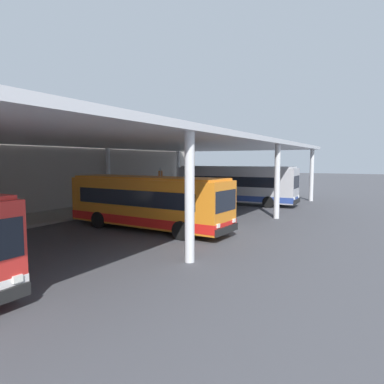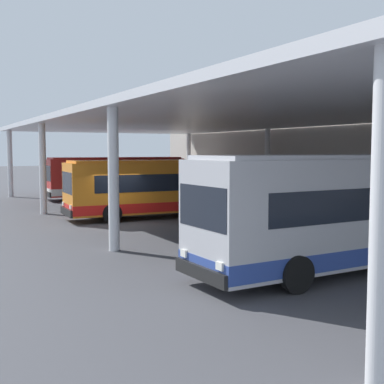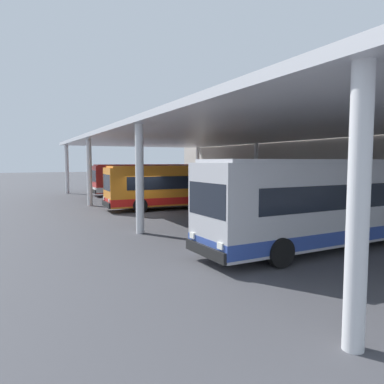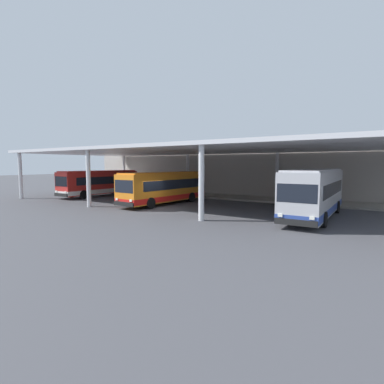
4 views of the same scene
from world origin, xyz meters
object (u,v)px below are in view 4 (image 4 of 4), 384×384
banner_sign (317,184)px  bus_nearest_bay (100,183)px  bus_second_bay (164,187)px  bench_waiting (290,196)px  bus_middle_bay (315,193)px  trash_bin (319,197)px

banner_sign → bus_nearest_bay: bearing=-165.2°
bus_second_bay → bench_waiting: size_ratio=5.90×
bench_waiting → bus_second_bay: bearing=-138.4°
bus_middle_bay → banner_sign: bus_middle_bay is taller
bus_second_bay → bench_waiting: 13.28m
bus_middle_bay → trash_bin: bus_middle_bay is taller
bus_nearest_bay → trash_bin: size_ratio=10.79×
bus_second_bay → bus_nearest_bay: bearing=172.7°
bus_second_bay → bench_waiting: bus_second_bay is taller
trash_bin → banner_sign: (-0.10, -0.57, 1.30)m
bus_nearest_bay → bus_second_bay: 11.72m
bus_middle_bay → banner_sign: 7.85m
banner_sign → bus_middle_bay: bearing=-79.5°
bus_nearest_bay → bench_waiting: bearing=18.8°
banner_sign → trash_bin: bearing=80.0°
bus_nearest_bay → bus_second_bay: same height
trash_bin → banner_sign: 1.43m
bus_second_bay → bus_middle_bay: bearing=0.8°
bench_waiting → trash_bin: 2.88m
banner_sign → bench_waiting: bearing=162.4°
bus_nearest_bay → banner_sign: size_ratio=3.31×
bus_nearest_bay → banner_sign: bearing=14.8°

